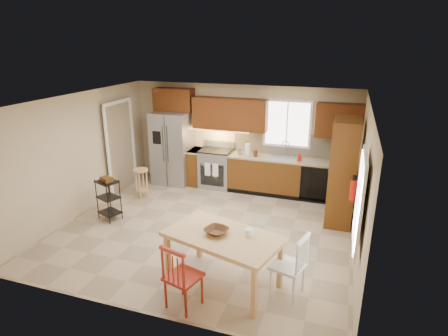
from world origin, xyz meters
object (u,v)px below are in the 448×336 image
at_px(pantry, 343,172).
at_px(dining_table, 223,260).
at_px(table_jar, 249,234).
at_px(bar_stool, 142,183).
at_px(fire_extinguisher, 353,190).
at_px(chair_white, 288,265).
at_px(soap_bottle, 300,157).
at_px(chair_red, 183,275).
at_px(utility_cart, 109,199).
at_px(refrigerator, 172,148).
at_px(range_stove, 216,169).
at_px(table_bowl, 216,234).

height_order(pantry, dining_table, pantry).
bearing_deg(dining_table, table_jar, 31.58).
bearing_deg(bar_stool, fire_extinguisher, -2.88).
distance_m(fire_extinguisher, chair_white, 1.91).
bearing_deg(soap_bottle, chair_red, -102.64).
xyz_separation_m(bar_stool, utility_cart, (-0.06, -1.18, 0.08)).
bearing_deg(chair_red, refrigerator, 132.97).
bearing_deg(fire_extinguisher, pantry, 100.78).
bearing_deg(table_jar, bar_stool, 143.21).
xyz_separation_m(chair_red, utility_cart, (-2.54, 1.96, -0.06)).
bearing_deg(utility_cart, pantry, 39.42).
bearing_deg(table_jar, dining_table, -164.05).
xyz_separation_m(soap_bottle, chair_red, (-0.96, -4.27, -0.51)).
relative_size(pantry, utility_cart, 2.44).
height_order(chair_white, table_jar, chair_white).
height_order(range_stove, fire_extinguisher, fire_extinguisher).
height_order(chair_red, utility_cart, chair_red).
distance_m(dining_table, chair_white, 0.95).
xyz_separation_m(refrigerator, pantry, (4.13, -0.93, 0.14)).
height_order(fire_extinguisher, utility_cart, fire_extinguisher).
xyz_separation_m(range_stove, utility_cart, (-1.47, -2.40, -0.03)).
height_order(range_stove, chair_red, chair_red).
bearing_deg(table_jar, utility_cart, 159.63).
height_order(fire_extinguisher, bar_stool, fire_extinguisher).
xyz_separation_m(chair_red, table_bowl, (0.25, 0.65, 0.33)).
distance_m(refrigerator, table_jar, 4.60).
height_order(chair_red, table_jar, chair_red).
xyz_separation_m(pantry, table_jar, (-1.20, -2.62, -0.20)).
distance_m(pantry, utility_cart, 4.71).
relative_size(table_bowl, table_jar, 2.23).
bearing_deg(bar_stool, utility_cart, -85.77).
distance_m(dining_table, utility_cart, 3.17).
distance_m(refrigerator, range_stove, 1.24).
relative_size(dining_table, table_jar, 11.03).
bearing_deg(table_bowl, fire_extinguisher, 41.93).
bearing_deg(range_stove, soap_bottle, -2.40).
relative_size(pantry, table_jar, 13.96).
bearing_deg(bar_stool, table_jar, -29.56).
height_order(chair_white, table_bowl, chair_white).
xyz_separation_m(refrigerator, table_bowl, (2.47, -3.65, -0.09)).
relative_size(range_stove, utility_cart, 1.07).
bearing_deg(chair_white, fire_extinguisher, -10.85).
distance_m(bar_stool, utility_cart, 1.18).
height_order(dining_table, chair_white, chair_white).
relative_size(refrigerator, range_stove, 1.98).
bearing_deg(bar_stool, dining_table, -34.13).
bearing_deg(dining_table, fire_extinguisher, 59.19).
relative_size(range_stove, table_bowl, 2.74).
bearing_deg(table_jar, range_stove, 116.35).
height_order(range_stove, bar_stool, range_stove).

